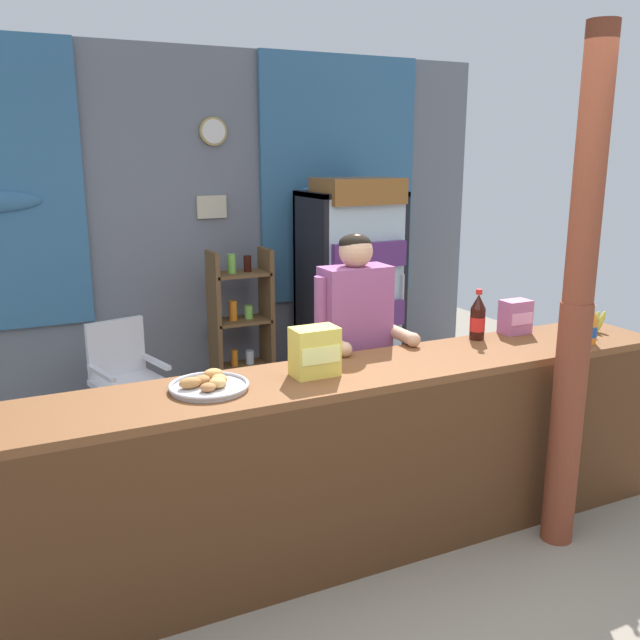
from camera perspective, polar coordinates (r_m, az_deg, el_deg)
ground_plane at (r=4.33m, az=-2.61°, el=-13.82°), size 7.97×7.97×0.00m
back_wall_curtained at (r=5.65m, az=-10.45°, el=7.89°), size 5.22×0.22×2.79m
stall_counter at (r=3.45m, az=4.83°, el=-10.40°), size 3.56×0.55×0.97m
timber_post at (r=3.59m, az=20.59°, el=0.53°), size 0.18×0.16×2.58m
drink_fridge at (r=5.64m, az=2.65°, el=3.50°), size 0.76×0.65×1.81m
bottle_shelf_rack at (r=5.50m, az=-6.58°, el=-0.40°), size 0.48×0.28×1.26m
plastic_lawn_chair at (r=5.00m, az=-15.92°, el=-4.35°), size 0.53×0.53×0.86m
shopkeeper at (r=3.90m, az=2.96°, el=-1.37°), size 0.50×0.42×1.57m
soda_bottle_cola at (r=3.98m, az=13.00°, el=0.15°), size 0.09×0.09×0.29m
soda_bottle_orange_soda at (r=4.08m, az=21.67°, el=-0.56°), size 0.06×0.06×0.22m
snack_box_instant_noodle at (r=3.25m, az=-0.44°, el=-2.65°), size 0.22×0.14×0.24m
snack_box_wafer at (r=4.17m, az=15.96°, el=0.26°), size 0.17×0.12×0.20m
pastry_tray at (r=3.13m, az=-9.25°, el=-5.34°), size 0.36×0.36×0.07m
banana_bunch at (r=4.32m, az=21.52°, el=-0.25°), size 0.27×0.06×0.16m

